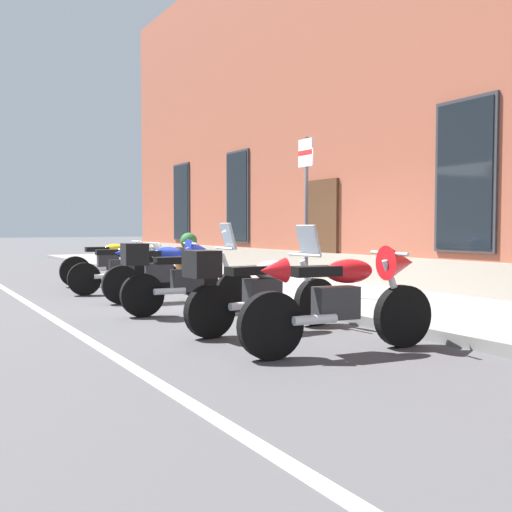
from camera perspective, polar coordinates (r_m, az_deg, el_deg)
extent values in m
plane|color=#424244|center=(9.84, -0.69, -4.51)|extent=(140.00, 140.00, 0.00)
cube|color=slate|center=(10.66, 6.32, -3.60)|extent=(32.81, 3.00, 0.14)
cube|color=silver|center=(8.70, -19.32, -5.60)|extent=(32.81, 0.12, 0.01)
cube|color=brown|center=(14.34, 22.31, 15.20)|extent=(26.81, 6.51, 8.77)
cube|color=gray|center=(11.57, 12.10, -1.74)|extent=(26.81, 0.10, 0.70)
cube|color=#2D2D33|center=(19.69, -7.23, 5.23)|extent=(1.22, 0.06, 2.52)
cube|color=black|center=(19.68, -7.31, 5.23)|extent=(1.10, 0.03, 2.40)
cube|color=#2D2D33|center=(16.25, -1.78, 5.78)|extent=(1.22, 0.06, 2.52)
cube|color=black|center=(16.24, -1.87, 5.78)|extent=(1.10, 0.03, 2.40)
cube|color=#472B19|center=(13.01, 6.41, 2.33)|extent=(1.10, 0.08, 2.30)
cube|color=#2D2D33|center=(10.27, 19.64, 7.37)|extent=(1.22, 0.06, 2.52)
cube|color=black|center=(10.25, 19.54, 7.39)|extent=(1.10, 0.03, 2.40)
cylinder|color=black|center=(13.19, -10.82, -1.30)|extent=(0.18, 0.65, 0.65)
cylinder|color=black|center=(12.89, -17.12, -1.46)|extent=(0.18, 0.65, 0.65)
cylinder|color=silver|center=(13.15, -11.25, -0.21)|extent=(0.10, 0.31, 0.63)
cube|color=#28282B|center=(13.00, -14.16, -0.60)|extent=(0.26, 0.46, 0.32)
ellipsoid|color=gold|center=(13.01, -13.52, 0.62)|extent=(0.30, 0.54, 0.24)
cube|color=black|center=(12.94, -15.17, 0.63)|extent=(0.26, 0.50, 0.10)
cylinder|color=silver|center=(13.11, -11.60, 1.40)|extent=(0.62, 0.09, 0.04)
cylinder|color=silver|center=(12.83, -15.35, -1.23)|extent=(0.13, 0.46, 0.09)
sphere|color=silver|center=(13.13, -11.26, 1.10)|extent=(0.18, 0.18, 0.18)
cylinder|color=black|center=(11.53, -9.08, -1.96)|extent=(0.19, 0.62, 0.61)
cylinder|color=black|center=(11.24, -16.33, -2.16)|extent=(0.19, 0.62, 0.61)
cylinder|color=silver|center=(11.48, -9.57, -0.67)|extent=(0.11, 0.32, 0.65)
cube|color=#28282B|center=(11.34, -12.91, -1.17)|extent=(0.27, 0.46, 0.32)
ellipsoid|color=black|center=(11.35, -12.19, 0.34)|extent=(0.32, 0.55, 0.24)
cube|color=black|center=(11.28, -14.07, 0.36)|extent=(0.27, 0.50, 0.10)
cylinder|color=silver|center=(11.45, -9.97, 1.24)|extent=(0.62, 0.11, 0.04)
cylinder|color=silver|center=(11.17, -14.29, -1.91)|extent=(0.14, 0.46, 0.09)
sphere|color=silver|center=(11.47, -9.58, 0.89)|extent=(0.18, 0.18, 0.18)
cylinder|color=black|center=(10.21, -5.44, -2.48)|extent=(0.17, 0.64, 0.63)
cylinder|color=black|center=(9.81, -12.92, -2.75)|extent=(0.17, 0.64, 0.63)
cylinder|color=silver|center=(10.15, -5.98, -0.98)|extent=(0.10, 0.33, 0.67)
cube|color=#28282B|center=(9.96, -9.39, -1.59)|extent=(0.25, 0.46, 0.32)
ellipsoid|color=#192D9E|center=(9.99, -8.58, 0.20)|extent=(0.30, 0.54, 0.24)
cube|color=black|center=(9.88, -10.68, 0.22)|extent=(0.26, 0.50, 0.10)
cylinder|color=silver|center=(10.11, -6.41, 1.21)|extent=(0.62, 0.09, 0.04)
cylinder|color=silver|center=(9.77, -10.87, -2.45)|extent=(0.13, 0.46, 0.09)
cone|color=#192D9E|center=(10.16, -5.72, 0.66)|extent=(0.39, 0.37, 0.36)
cone|color=#192D9E|center=(9.78, -12.84, 0.29)|extent=(0.26, 0.28, 0.24)
cylinder|color=black|center=(8.81, -1.99, -3.36)|extent=(0.18, 0.62, 0.61)
cylinder|color=black|center=(8.36, -10.99, -3.75)|extent=(0.18, 0.62, 0.61)
cylinder|color=silver|center=(8.75, -2.59, -1.72)|extent=(0.10, 0.32, 0.64)
cube|color=#28282B|center=(8.53, -6.69, -2.37)|extent=(0.26, 0.46, 0.32)
ellipsoid|color=#195633|center=(8.55, -5.75, -0.44)|extent=(0.31, 0.54, 0.24)
cube|color=black|center=(8.44, -8.18, -0.43)|extent=(0.27, 0.50, 0.10)
cylinder|color=silver|center=(8.70, -3.08, 0.74)|extent=(0.62, 0.10, 0.04)
cylinder|color=silver|center=(8.33, -8.38, -3.40)|extent=(0.13, 0.46, 0.09)
cube|color=#B2BCC6|center=(8.72, -2.72, 1.93)|extent=(0.37, 0.18, 0.40)
cube|color=black|center=(8.29, -11.69, 0.18)|extent=(0.39, 0.35, 0.30)
cylinder|color=black|center=(7.52, 5.79, -4.45)|extent=(0.15, 0.61, 0.61)
cylinder|color=black|center=(6.66, -4.50, -5.39)|extent=(0.15, 0.61, 0.61)
cylinder|color=silver|center=(7.43, 5.20, -2.67)|extent=(0.09, 0.30, 0.61)
cube|color=#28282B|center=(7.01, 0.63, -3.48)|extent=(0.24, 0.45, 0.32)
ellipsoid|color=#B7BABF|center=(7.08, 1.63, -1.39)|extent=(0.29, 0.53, 0.24)
cube|color=black|center=(6.86, -0.96, -1.43)|extent=(0.24, 0.49, 0.10)
cylinder|color=silver|center=(7.36, 4.73, 0.09)|extent=(0.62, 0.07, 0.04)
cylinder|color=silver|center=(6.76, -0.90, -4.82)|extent=(0.11, 0.45, 0.09)
cube|color=#B2BCC6|center=(7.39, 5.10, 1.50)|extent=(0.37, 0.16, 0.40)
cube|color=black|center=(6.56, -5.28, -0.76)|extent=(0.38, 0.34, 0.30)
cylinder|color=black|center=(6.34, 14.05, -5.68)|extent=(0.21, 0.66, 0.65)
cylinder|color=black|center=(5.56, 1.43, -6.77)|extent=(0.21, 0.66, 0.65)
cylinder|color=silver|center=(6.25, 13.35, -3.30)|extent=(0.11, 0.33, 0.67)
cube|color=#28282B|center=(5.87, 7.75, -4.52)|extent=(0.28, 0.47, 0.32)
ellipsoid|color=red|center=(5.91, 9.02, -1.46)|extent=(0.33, 0.55, 0.24)
cube|color=black|center=(5.72, 5.79, -1.48)|extent=(0.28, 0.51, 0.10)
cylinder|color=silver|center=(6.17, 12.79, 0.27)|extent=(0.62, 0.12, 0.04)
cylinder|color=silver|center=(5.63, 5.74, -6.15)|extent=(0.15, 0.46, 0.09)
cone|color=red|center=(6.25, 13.75, -0.63)|extent=(0.40, 0.39, 0.36)
cone|color=red|center=(5.51, 1.62, -1.42)|extent=(0.27, 0.29, 0.24)
cylinder|color=#4C4C51|center=(9.50, 4.91, 3.78)|extent=(0.06, 0.06, 2.56)
cube|color=white|center=(9.56, 4.84, 9.96)|extent=(0.36, 0.03, 0.44)
cube|color=red|center=(9.55, 4.76, 9.97)|extent=(0.36, 0.01, 0.08)
cylinder|color=brown|center=(14.07, -6.54, -0.45)|extent=(0.65, 0.65, 0.65)
cylinder|color=black|center=(14.07, -6.54, -0.45)|extent=(0.68, 0.68, 0.04)
sphere|color=#28602D|center=(14.05, -6.55, 1.45)|extent=(0.40, 0.40, 0.40)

